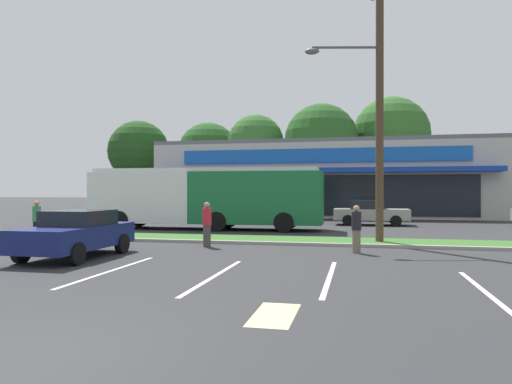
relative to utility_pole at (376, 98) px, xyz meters
The scene contains 24 objects.
ground_plane 15.63m from the utility_pole, 109.20° to the right, with size 240.00×240.00×0.00m, color #2D2D30.
grass_median 7.34m from the utility_pole, behind, with size 56.00×2.20×0.12m, color #386B28.
curb_lip 7.41m from the utility_pole, 168.32° to the right, with size 56.00×0.24×0.12m, color #99968C.
parking_stripe_0 11.68m from the utility_pole, 132.35° to the right, with size 0.12×4.80×0.01m, color silver.
parking_stripe_1 10.38m from the utility_pole, 117.74° to the right, with size 0.12×4.80×0.01m, color silver.
parking_stripe_2 9.30m from the utility_pole, 100.36° to the right, with size 0.12×4.80×0.01m, color silver.
parking_stripe_3 10.19m from the utility_pole, 77.20° to the right, with size 0.12×4.80×0.01m, color silver.
lot_arrow 12.42m from the utility_pole, 100.54° to the right, with size 0.70×1.60×0.01m, color beige.
storefront_building 21.79m from the utility_pole, 99.32° to the left, with size 26.38×11.58×6.00m.
tree_far_left 40.04m from the utility_pole, 129.21° to the left, with size 6.93×6.93×10.06m.
tree_left 35.71m from the utility_pole, 118.53° to the left, with size 6.80×6.80×9.64m.
tree_mid_left 30.69m from the utility_pole, 111.08° to the left, with size 5.80×5.80×9.88m.
tree_mid 28.97m from the utility_pole, 98.58° to the left, with size 7.37×7.37×10.74m.
tree_mid_right 31.95m from the utility_pole, 85.26° to the left, with size 7.88×7.88×11.75m.
utility_pole is the anchor object (origin of this frame).
city_bus 10.87m from the utility_pole, 148.32° to the left, with size 12.56×2.97×3.25m.
bus_stop_bench 12.06m from the utility_pole, 169.67° to the right, with size 1.60×0.45×0.95m.
car_1 11.83m from the utility_pole, 148.39° to the right, with size 1.99×4.15×1.46m.
car_2 13.55m from the utility_pole, 119.18° to the left, with size 4.12×1.96×1.49m.
car_3 19.27m from the utility_pole, 143.68° to the left, with size 4.45×1.91×1.54m.
car_4 11.44m from the utility_pole, 89.81° to the left, with size 4.39×2.01×1.48m.
pedestrian_near_bench 8.05m from the utility_pole, 160.68° to the right, with size 0.33×0.33×1.65m.
pedestrian_by_pole 5.58m from the utility_pole, 104.90° to the right, with size 0.32×0.32×1.59m.
pedestrian_mid 14.56m from the utility_pole, behind, with size 0.33×0.33×1.65m.
Camera 1 is at (4.15, -4.83, 2.08)m, focal length 32.93 mm.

